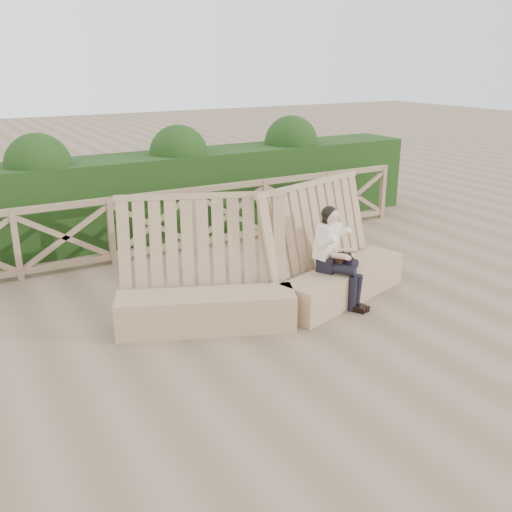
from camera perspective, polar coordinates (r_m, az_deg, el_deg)
ground at (r=6.85m, az=0.33°, el=-8.35°), size 60.00×60.00×0.00m
bench at (r=7.44m, az=2.05°, el=-2.64°), size 4.24×1.53×1.60m
woman at (r=7.62m, az=7.88°, el=0.39°), size 0.56×0.82×1.35m
guardrail at (r=9.63m, az=-10.23°, el=3.11°), size 10.10×0.09×1.10m
hedge at (r=10.69m, az=-12.53°, el=5.63°), size 12.00×1.20×1.50m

